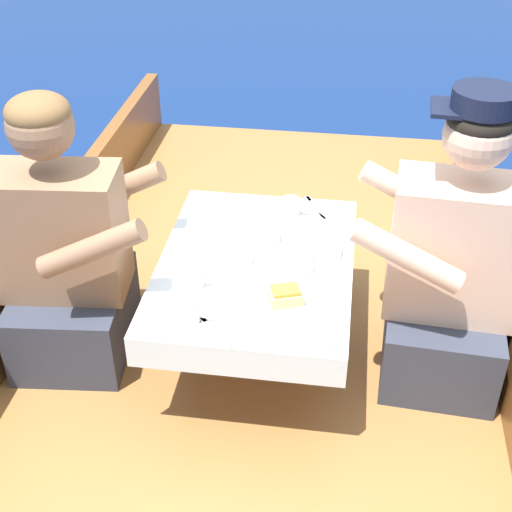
{
  "coord_description": "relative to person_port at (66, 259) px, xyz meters",
  "views": [
    {
      "loc": [
        0.27,
        -1.99,
        1.99
      ],
      "look_at": [
        0.0,
        -0.11,
        0.69
      ],
      "focal_mm": 50.0,
      "sensor_mm": 36.0,
      "label": 1
    }
  ],
  "objects": [
    {
      "name": "utensil_fork_port",
      "position": [
        0.54,
        -0.28,
        0.0
      ],
      "size": [
        0.13,
        0.13,
        0.0
      ],
      "rotation": [
        0.0,
        0.0,
        2.35
      ],
      "color": "silver",
      "rests_on": "cockpit_table"
    },
    {
      "name": "utensil_knife_starboard",
      "position": [
        0.84,
        0.34,
        0.0
      ],
      "size": [
        0.12,
        0.14,
        0.0
      ],
      "rotation": [
        0.0,
        0.0,
        2.29
      ],
      "color": "silver",
      "rests_on": "cockpit_table"
    },
    {
      "name": "person_port",
      "position": [
        0.0,
        0.0,
        0.0
      ],
      "size": [
        0.55,
        0.48,
        0.94
      ],
      "rotation": [
        0.0,
        0.0,
        0.1
      ],
      "color": "#333847",
      "rests_on": "boat_deck"
    },
    {
      "name": "gunwale_starboard",
      "position": [
        1.45,
        0.19,
        -0.22
      ],
      "size": [
        0.06,
        3.42,
        0.3
      ],
      "primitive_type": "cube",
      "color": "brown",
      "rests_on": "boat_deck"
    },
    {
      "name": "coffee_cup_center",
      "position": [
        0.69,
        0.38,
        0.03
      ],
      "size": [
        0.09,
        0.06,
        0.07
      ],
      "color": "white",
      "rests_on": "cockpit_table"
    },
    {
      "name": "ground_plane",
      "position": [
        0.61,
        0.19,
        -0.68
      ],
      "size": [
        60.0,
        60.0,
        0.0
      ],
      "primitive_type": "plane",
      "color": "navy"
    },
    {
      "name": "coffee_cup_port",
      "position": [
        0.46,
        -0.25,
        0.03
      ],
      "size": [
        0.1,
        0.07,
        0.06
      ],
      "color": "white",
      "rests_on": "cockpit_table"
    },
    {
      "name": "utensil_spoon_starboard",
      "position": [
        0.36,
        0.16,
        0.0
      ],
      "size": [
        0.04,
        0.17,
        0.01
      ],
      "rotation": [
        0.0,
        0.0,
        1.57
      ],
      "color": "silver",
      "rests_on": "cockpit_table"
    },
    {
      "name": "coffee_cup_starboard",
      "position": [
        0.44,
        -0.08,
        0.03
      ],
      "size": [
        0.1,
        0.08,
        0.07
      ],
      "color": "white",
      "rests_on": "cockpit_table"
    },
    {
      "name": "bowl_center_far",
      "position": [
        0.61,
        0.21,
        0.02
      ],
      "size": [
        0.13,
        0.13,
        0.04
      ],
      "color": "white",
      "rests_on": "cockpit_table"
    },
    {
      "name": "gunwale_port",
      "position": [
        -0.23,
        0.19,
        -0.22
      ],
      "size": [
        0.06,
        3.42,
        0.3
      ],
      "primitive_type": "cube",
      "color": "brown",
      "rests_on": "boat_deck"
    },
    {
      "name": "cockpit_table",
      "position": [
        0.61,
        0.08,
        -0.04
      ],
      "size": [
        0.62,
        0.86,
        0.37
      ],
      "color": "#B2B2B7",
      "rests_on": "boat_deck"
    },
    {
      "name": "utensil_spoon_port",
      "position": [
        0.84,
        -0.3,
        0.0
      ],
      "size": [
        0.17,
        0.02,
        0.01
      ],
      "rotation": [
        0.0,
        0.0,
        0.0
      ],
      "color": "silver",
      "rests_on": "cockpit_table"
    },
    {
      "name": "boat_deck",
      "position": [
        0.61,
        0.19,
        -0.52
      ],
      "size": [
        1.74,
        3.42,
        0.3
      ],
      "primitive_type": "cube",
      "color": "#9E6B38",
      "rests_on": "ground_plane"
    },
    {
      "name": "bowl_port_near",
      "position": [
        0.53,
        0.07,
        0.02
      ],
      "size": [
        0.14,
        0.14,
        0.04
      ],
      "color": "white",
      "rests_on": "cockpit_table"
    },
    {
      "name": "person_starboard",
      "position": [
        1.22,
        0.07,
        0.02
      ],
      "size": [
        0.54,
        0.46,
        0.99
      ],
      "rotation": [
        0.0,
        0.0,
        3.08
      ],
      "color": "#333847",
      "rests_on": "boat_deck"
    },
    {
      "name": "bowl_starboard_near",
      "position": [
        0.82,
        0.15,
        0.02
      ],
      "size": [
        0.13,
        0.13,
        0.04
      ],
      "color": "white",
      "rests_on": "cockpit_table"
    },
    {
      "name": "utensil_fork_starboard",
      "position": [
        0.77,
        0.45,
        0.0
      ],
      "size": [
        0.09,
        0.16,
        0.0
      ],
      "rotation": [
        0.0,
        0.0,
        2.03
      ],
      "color": "silver",
      "rests_on": "cockpit_table"
    },
    {
      "name": "plate_bread",
      "position": [
        0.49,
        0.33,
        0.0
      ],
      "size": [
        0.21,
        0.21,
        0.01
      ],
      "color": "white",
      "rests_on": "cockpit_table"
    },
    {
      "name": "sandwich",
      "position": [
        0.73,
        -0.13,
        0.03
      ],
      "size": [
        0.12,
        0.1,
        0.05
      ],
      "rotation": [
        0.0,
        0.0,
        0.34
      ],
      "color": "tan",
      "rests_on": "plate_sandwich"
    },
    {
      "name": "tin_can",
      "position": [
        0.77,
        0.05,
        0.03
      ],
      "size": [
        0.07,
        0.07,
        0.05
      ],
      "color": "silver",
      "rests_on": "cockpit_table"
    },
    {
      "name": "plate_sandwich",
      "position": [
        0.73,
        -0.13,
        0.0
      ],
      "size": [
        0.2,
        0.2,
        0.01
      ],
      "color": "white",
      "rests_on": "cockpit_table"
    }
  ]
}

